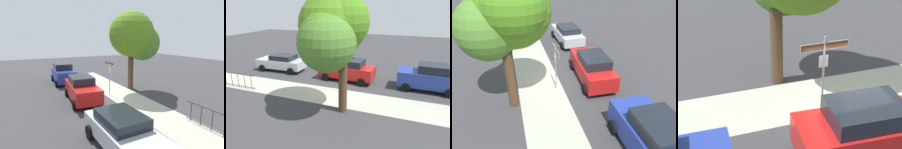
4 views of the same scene
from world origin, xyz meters
The scene contains 8 objects.
ground_plane centered at (0.00, 0.00, 0.00)m, with size 60.00×60.00×0.00m, color #38383A.
sidewalk_strip centered at (2.00, 1.30, 0.00)m, with size 24.00×2.60×0.00m, color #AAAD97.
street_sign centered at (-0.54, 0.40, 2.00)m, with size 1.65×0.07×2.82m.
shade_tree centered at (-0.78, 2.84, 4.56)m, with size 3.84×4.51×6.59m.
car_blue centered at (-6.11, -2.10, 0.97)m, with size 4.13×2.10×1.94m.
car_red centered at (-0.08, -2.02, 0.90)m, with size 4.50×2.18×1.77m.
car_silver centered at (6.43, -2.30, 0.79)m, with size 4.44×2.10×1.51m.
iron_fence centered at (7.62, 2.30, 0.56)m, with size 4.33×0.04×1.07m.
Camera 2 is at (-4.81, 12.58, 5.80)m, focal length 32.02 mm.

